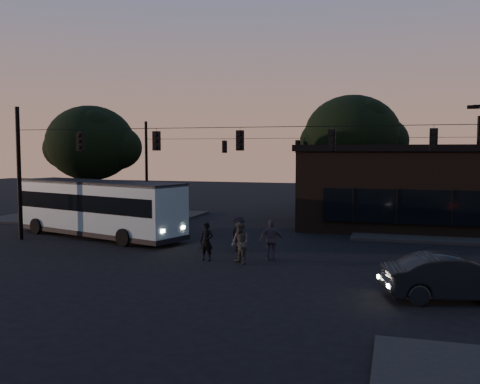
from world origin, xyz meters
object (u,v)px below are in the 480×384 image
(building, at_px, (421,186))
(pedestrian_b, at_px, (240,243))
(pedestrian_a, at_px, (207,241))
(bus, at_px, (98,206))
(car, at_px, (455,277))
(pedestrian_d, at_px, (239,234))
(pedestrian_c, at_px, (271,240))

(building, xyz_separation_m, pedestrian_b, (-8.18, -14.74, -1.77))
(pedestrian_b, bearing_deg, pedestrian_a, -147.78)
(bus, xyz_separation_m, car, (18.66, -8.30, -1.06))
(building, bearing_deg, bus, -151.35)
(car, bearing_deg, pedestrian_a, 54.41)
(building, distance_m, car, 18.37)
(car, xyz_separation_m, pedestrian_d, (-9.50, 6.40, 0.10))
(building, relative_size, bus, 1.29)
(building, xyz_separation_m, pedestrian_c, (-7.01, -13.63, -1.76))
(bus, relative_size, pedestrian_d, 6.76)
(bus, xyz_separation_m, pedestrian_c, (11.23, -3.67, -0.90))
(pedestrian_c, bearing_deg, pedestrian_b, 32.15)
(pedestrian_a, bearing_deg, pedestrian_d, 76.52)
(bus, bearing_deg, pedestrian_b, -7.53)
(bus, bearing_deg, pedestrian_d, 6.19)
(pedestrian_b, bearing_deg, bus, -164.61)
(pedestrian_a, height_order, pedestrian_c, pedestrian_c)
(building, relative_size, pedestrian_d, 8.73)
(pedestrian_a, distance_m, pedestrian_d, 2.74)
(car, xyz_separation_m, pedestrian_b, (-8.61, 3.52, 0.16))
(bus, height_order, pedestrian_b, bus)
(building, relative_size, pedestrian_a, 8.66)
(pedestrian_b, distance_m, pedestrian_c, 1.62)
(pedestrian_b, relative_size, pedestrian_d, 1.06)
(building, height_order, car, building)
(pedestrian_b, relative_size, pedestrian_c, 0.99)
(car, bearing_deg, pedestrian_b, 52.31)
(pedestrian_a, bearing_deg, pedestrian_b, -5.38)
(pedestrian_b, xyz_separation_m, pedestrian_c, (1.18, 1.11, 0.01))
(pedestrian_a, bearing_deg, bus, 154.84)
(building, height_order, bus, building)
(bus, distance_m, car, 20.45)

